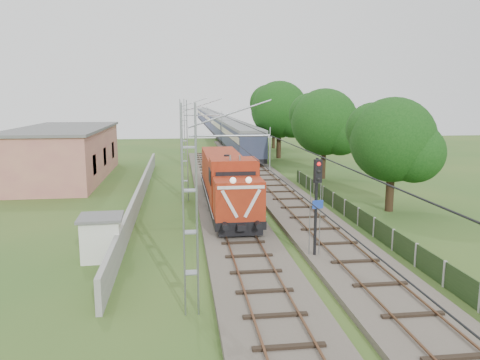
{
  "coord_description": "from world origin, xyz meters",
  "views": [
    {
      "loc": [
        -3.31,
        -25.02,
        8.19
      ],
      "look_at": [
        1.0,
        8.48,
        2.2
      ],
      "focal_mm": 35.0,
      "sensor_mm": 36.0,
      "label": 1
    }
  ],
  "objects": [
    {
      "name": "relay_hut",
      "position": [
        -7.4,
        -1.32,
        1.14
      ],
      "size": [
        2.29,
        2.29,
        2.26
      ],
      "color": "silver",
      "rests_on": "ground"
    },
    {
      "name": "tree_d",
      "position": [
        11.87,
        49.62,
        4.69
      ],
      "size": [
        5.8,
        5.53,
        7.52
      ],
      "color": "#392717",
      "rests_on": "ground"
    },
    {
      "name": "track_side",
      "position": [
        5.0,
        20.0,
        0.18
      ],
      "size": [
        4.2,
        80.0,
        0.45
      ],
      "color": "#6B6054",
      "rests_on": "ground"
    },
    {
      "name": "track_main",
      "position": [
        0.0,
        7.0,
        0.18
      ],
      "size": [
        4.2,
        70.0,
        0.45
      ],
      "color": "#6B6054",
      "rests_on": "ground"
    },
    {
      "name": "locomotive",
      "position": [
        0.0,
        8.52,
        2.21
      ],
      "size": [
        2.95,
        16.84,
        4.28
      ],
      "color": "black",
      "rests_on": "ground"
    },
    {
      "name": "signal_post",
      "position": [
        3.35,
        -3.05,
        3.61
      ],
      "size": [
        0.58,
        0.45,
        5.26
      ],
      "color": "black",
      "rests_on": "ground"
    },
    {
      "name": "station_building",
      "position": [
        -15.0,
        24.0,
        2.63
      ],
      "size": [
        8.4,
        20.4,
        5.22
      ],
      "color": "tan",
      "rests_on": "ground"
    },
    {
      "name": "boundary_wall",
      "position": [
        -6.5,
        12.0,
        0.75
      ],
      "size": [
        0.25,
        40.0,
        1.5
      ],
      "primitive_type": "cube",
      "color": "#9E9E99",
      "rests_on": "ground"
    },
    {
      "name": "tree_b",
      "position": [
        11.19,
        20.58,
        5.67
      ],
      "size": [
        7.01,
        6.67,
        9.08
      ],
      "color": "#392717",
      "rests_on": "ground"
    },
    {
      "name": "ground",
      "position": [
        0.0,
        0.0,
        0.0
      ],
      "size": [
        140.0,
        140.0,
        0.0
      ],
      "primitive_type": "plane",
      "color": "#2C541F",
      "rests_on": "ground"
    },
    {
      "name": "tree_c",
      "position": [
        10.12,
        37.22,
        6.47
      ],
      "size": [
        8.0,
        7.62,
        10.37
      ],
      "color": "#392717",
      "rests_on": "ground"
    },
    {
      "name": "catenary",
      "position": [
        -2.95,
        12.0,
        4.05
      ],
      "size": [
        3.31,
        70.0,
        8.0
      ],
      "color": "gray",
      "rests_on": "ground"
    },
    {
      "name": "fence",
      "position": [
        8.0,
        3.0,
        0.6
      ],
      "size": [
        0.12,
        32.0,
        1.2
      ],
      "color": "black",
      "rests_on": "ground"
    },
    {
      "name": "tree_a",
      "position": [
        11.8,
        6.54,
        5.13
      ],
      "size": [
        6.35,
        6.05,
        8.23
      ],
      "color": "#392717",
      "rests_on": "ground"
    },
    {
      "name": "coach_rake",
      "position": [
        5.0,
        88.69,
        2.69
      ],
      "size": [
        3.29,
        123.03,
        3.8
      ],
      "color": "black",
      "rests_on": "ground"
    }
  ]
}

